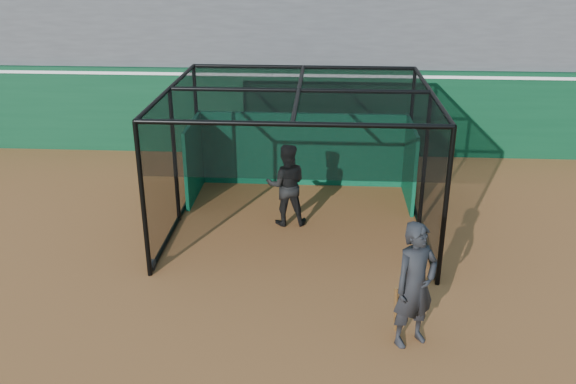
{
  "coord_description": "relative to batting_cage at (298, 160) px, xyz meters",
  "views": [
    {
      "loc": [
        1.04,
        -8.8,
        5.92
      ],
      "look_at": [
        0.38,
        2.0,
        1.4
      ],
      "focal_mm": 38.0,
      "sensor_mm": 36.0,
      "label": 1
    }
  ],
  "objects": [
    {
      "name": "ground",
      "position": [
        -0.51,
        -3.57,
        -1.51
      ],
      "size": [
        120.0,
        120.0,
        0.0
      ],
      "primitive_type": "plane",
      "color": "brown",
      "rests_on": "ground"
    },
    {
      "name": "outfield_wall",
      "position": [
        -0.51,
        4.93,
        -0.22
      ],
      "size": [
        50.0,
        0.5,
        2.5
      ],
      "color": "#0A3A20",
      "rests_on": "ground"
    },
    {
      "name": "batting_cage",
      "position": [
        0.0,
        0.0,
        0.0
      ],
      "size": [
        5.49,
        5.02,
        3.02
      ],
      "color": "black",
      "rests_on": "ground"
    },
    {
      "name": "batter",
      "position": [
        -0.26,
        -0.03,
        -0.58
      ],
      "size": [
        0.97,
        0.79,
        1.85
      ],
      "primitive_type": "imported",
      "rotation": [
        0.0,
        0.0,
        3.25
      ],
      "color": "black",
      "rests_on": "ground"
    },
    {
      "name": "on_deck_player",
      "position": [
        1.98,
        -4.26,
        -0.48
      ],
      "size": [
        0.9,
        0.81,
        2.06
      ],
      "color": "black",
      "rests_on": "ground"
    }
  ]
}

